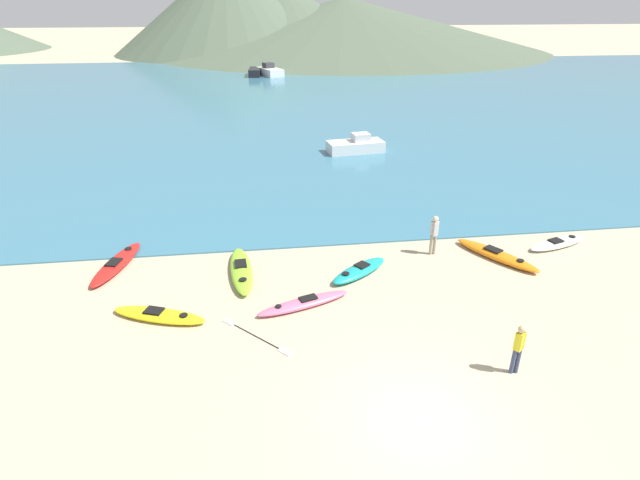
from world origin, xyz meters
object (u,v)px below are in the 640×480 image
at_px(kayak_on_sand_4, 241,270).
at_px(kayak_on_sand_0, 497,255).
at_px(kayak_on_sand_6, 304,303).
at_px(kayak_on_sand_5, 159,315).
at_px(moored_boat_1, 255,72).
at_px(kayak_on_sand_3, 117,264).
at_px(moored_boat_2, 356,146).
at_px(moored_boat_0, 270,71).
at_px(person_near_foreground, 519,346).
at_px(loose_paddle, 256,336).
at_px(person_near_waterline, 434,233).
at_px(kayak_on_sand_1, 558,243).
at_px(kayak_on_sand_2, 359,270).

bearing_deg(kayak_on_sand_4, kayak_on_sand_0, -0.56).
relative_size(kayak_on_sand_0, kayak_on_sand_6, 1.05).
xyz_separation_m(kayak_on_sand_5, moored_boat_1, (4.03, 55.78, 0.40)).
relative_size(kayak_on_sand_3, moored_boat_2, 0.96).
bearing_deg(kayak_on_sand_0, moored_boat_2, 99.08).
height_order(kayak_on_sand_3, moored_boat_0, moored_boat_0).
bearing_deg(person_near_foreground, kayak_on_sand_0, 68.26).
distance_m(moored_boat_0, moored_boat_1, 1.99).
bearing_deg(kayak_on_sand_3, loose_paddle, -44.82).
bearing_deg(kayak_on_sand_5, person_near_waterline, 17.26).
height_order(kayak_on_sand_1, kayak_on_sand_5, same).
xyz_separation_m(kayak_on_sand_0, kayak_on_sand_4, (-9.87, 0.10, 0.01)).
xyz_separation_m(kayak_on_sand_1, person_near_foreground, (-5.52, -7.05, 0.74)).
bearing_deg(kayak_on_sand_6, kayak_on_sand_2, 39.40).
relative_size(moored_boat_1, moored_boat_2, 1.15).
relative_size(kayak_on_sand_1, person_near_waterline, 1.85).
xyz_separation_m(kayak_on_sand_1, kayak_on_sand_5, (-15.43, -3.14, 0.00)).
relative_size(person_near_foreground, moored_boat_0, 0.30).
height_order(kayak_on_sand_5, loose_paddle, kayak_on_sand_5).
bearing_deg(moored_boat_0, kayak_on_sand_5, -96.15).
xyz_separation_m(kayak_on_sand_6, person_near_waterline, (5.45, 3.06, 0.80)).
height_order(kayak_on_sand_1, kayak_on_sand_3, kayak_on_sand_3).
relative_size(kayak_on_sand_0, person_near_foreground, 2.27).
xyz_separation_m(moored_boat_0, moored_boat_2, (3.96, -37.92, -0.13)).
relative_size(person_near_foreground, moored_boat_2, 0.40).
bearing_deg(moored_boat_0, kayak_on_sand_0, -83.13).
bearing_deg(person_near_foreground, moored_boat_2, 89.84).
bearing_deg(kayak_on_sand_1, loose_paddle, -160.01).
xyz_separation_m(moored_boat_0, moored_boat_1, (-1.99, -0.02, -0.09)).
bearing_deg(kayak_on_sand_5, kayak_on_sand_3, 119.52).
bearing_deg(kayak_on_sand_5, kayak_on_sand_6, 0.86).
height_order(person_near_waterline, moored_boat_2, person_near_waterline).
bearing_deg(kayak_on_sand_0, moored_boat_0, 96.87).
height_order(moored_boat_1, moored_boat_2, moored_boat_2).
bearing_deg(kayak_on_sand_5, kayak_on_sand_2, 15.60).
bearing_deg(kayak_on_sand_6, kayak_on_sand_5, -179.14).
distance_m(kayak_on_sand_1, kayak_on_sand_5, 15.75).
xyz_separation_m(kayak_on_sand_3, moored_boat_1, (6.13, 52.06, 0.38)).
height_order(person_near_waterline, loose_paddle, person_near_waterline).
xyz_separation_m(kayak_on_sand_3, kayak_on_sand_4, (4.68, -1.19, 0.02)).
height_order(kayak_on_sand_5, moored_boat_0, moored_boat_0).
bearing_deg(person_near_waterline, kayak_on_sand_2, -159.29).
relative_size(kayak_on_sand_2, kayak_on_sand_4, 0.72).
relative_size(kayak_on_sand_1, moored_boat_1, 0.69).
height_order(kayak_on_sand_0, kayak_on_sand_3, kayak_on_sand_0).
distance_m(kayak_on_sand_6, moored_boat_1, 55.71).
relative_size(kayak_on_sand_2, kayak_on_sand_6, 0.80).
height_order(person_near_foreground, moored_boat_0, moored_boat_0).
distance_m(kayak_on_sand_4, kayak_on_sand_5, 3.60).
bearing_deg(kayak_on_sand_0, kayak_on_sand_1, 13.33).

